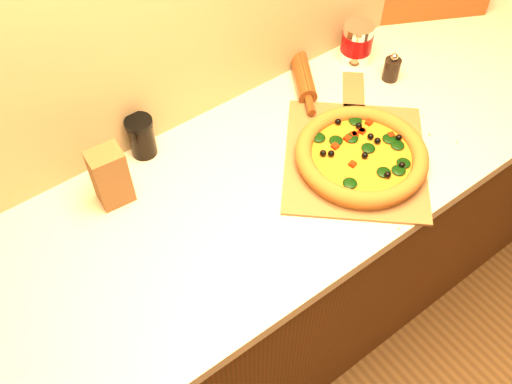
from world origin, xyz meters
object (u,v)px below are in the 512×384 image
pepper_grinder (392,69)px  coffee_canister (357,43)px  pizza (361,155)px  rolling_pin (301,68)px  pizza_peel (355,153)px  dark_jar (142,137)px

pepper_grinder → coffee_canister: size_ratio=0.71×
pizza → pepper_grinder: size_ratio=3.76×
pizza → pepper_grinder: (0.32, 0.21, 0.01)m
rolling_pin → coffee_canister: (0.19, -0.05, 0.04)m
coffee_canister → pizza_peel: bearing=-132.4°
pizza → pepper_grinder: pepper_grinder is taller
pizza → coffee_canister: (0.29, 0.34, 0.04)m
rolling_pin → dark_jar: (-0.56, 0.00, 0.03)m
pizza → pizza_peel: bearing=70.6°
rolling_pin → coffee_canister: size_ratio=2.72×
pepper_grinder → rolling_pin: bearing=139.8°
pizza → rolling_pin: (0.11, 0.39, -0.00)m
rolling_pin → coffee_canister: coffee_canister is taller
pizza_peel → rolling_pin: size_ratio=1.58×
pepper_grinder → coffee_canister: bearing=102.6°
pizza → dark_jar: bearing=139.4°
pizza → dark_jar: 0.60m
dark_jar → pepper_grinder: bearing=-13.4°
rolling_pin → dark_jar: bearing=179.7°
pizza → pepper_grinder: bearing=32.7°
rolling_pin → pizza: bearing=-105.3°
coffee_canister → pizza: bearing=-130.7°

